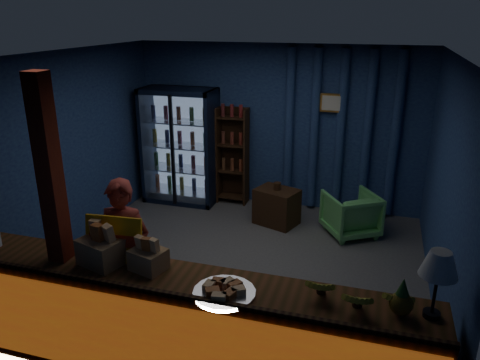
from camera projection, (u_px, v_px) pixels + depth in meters
The scene contains 18 objects.
ground at pixel (237, 265), 5.93m from camera, with size 4.60×4.60×0.00m, color #515154.
room_walls at pixel (237, 146), 5.40m from camera, with size 4.60×4.60×4.60m.
counter at pixel (172, 324), 4.05m from camera, with size 4.40×0.57×0.99m.
support_post at pixel (57, 223), 4.07m from camera, with size 0.16×0.16×2.60m, color maroon.
beverage_cooler at pixel (182, 146), 7.77m from camera, with size 1.20×0.62×1.90m.
bottle_shelf at pixel (233, 156), 7.71m from camera, with size 0.50×0.28×1.60m.
curtain_folds at pixel (340, 132), 7.15m from camera, with size 1.74×0.14×2.50m.
framed_picture at pixel (332, 103), 7.00m from camera, with size 0.36×0.04×0.28m.
shopkeeper at pixel (124, 252), 4.68m from camera, with size 0.56×0.36×1.52m, color maroon.
green_chair at pixel (351, 214), 6.68m from camera, with size 0.67×0.69×0.63m, color #60C063.
side_table at pixel (277, 206), 7.03m from camera, with size 0.72×0.62×0.66m.
yellow_sign at pixel (114, 239), 4.08m from camera, with size 0.52×0.15×0.41m.
snack_box_left at pixel (102, 249), 4.06m from camera, with size 0.43×0.39×0.38m.
snack_box_centre at pixel (148, 258), 3.98m from camera, with size 0.34×0.30×0.30m.
pastry_tray at pixel (224, 291), 3.64m from camera, with size 0.50×0.50×0.08m.
banana_bunches at pixel (358, 294), 3.49m from camera, with size 0.81×0.31×0.18m.
table_lamp at pixel (439, 266), 3.24m from camera, with size 0.27×0.27×0.53m.
pineapple at pixel (401, 300), 3.36m from camera, with size 0.17×0.17×0.29m.
Camera 1 is at (1.55, -4.98, 3.02)m, focal length 35.00 mm.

